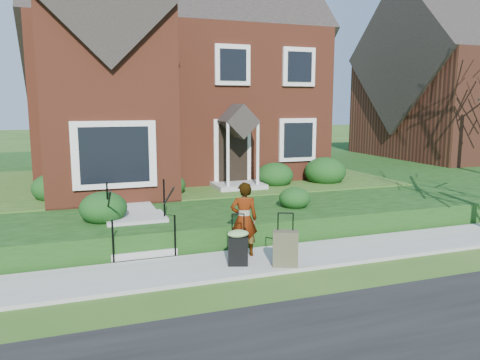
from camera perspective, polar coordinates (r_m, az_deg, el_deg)
name	(u,v)px	position (r m, az deg, el deg)	size (l,w,h in m)	color
ground	(269,262)	(10.17, 3.56, -9.90)	(120.00, 120.00, 0.00)	#2D5119
sidewalk	(269,260)	(10.16, 3.56, -9.69)	(60.00, 1.60, 0.08)	#9E9B93
terrace	(256,171)	(21.43, 1.97, 1.06)	(44.00, 20.00, 0.60)	#15350E
walkway	(124,197)	(14.15, -13.95, -2.07)	(1.20, 6.00, 0.06)	#9E9B93
main_house	(168,54)	(18.89, -8.81, 14.97)	(10.40, 10.20, 9.40)	brown
neighbour_house	(467,68)	(28.09, 25.94, 12.21)	(9.40, 8.00, 9.20)	brown
front_steps	(139,229)	(11.12, -12.27, -5.87)	(1.40, 2.02, 1.50)	#9E9B93
foundation_shrubs	(225,179)	(14.55, -1.85, 0.12)	(10.23, 4.36, 1.01)	#103611
woman	(244,219)	(10.09, 0.49, -4.79)	(0.59, 0.39, 1.61)	#999999
suitcase_black	(238,245)	(9.58, -0.24, -7.98)	(0.54, 0.49, 1.07)	black
suitcase_olive	(285,248)	(9.60, 5.54, -8.29)	(0.58, 0.46, 1.09)	#4C4B32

